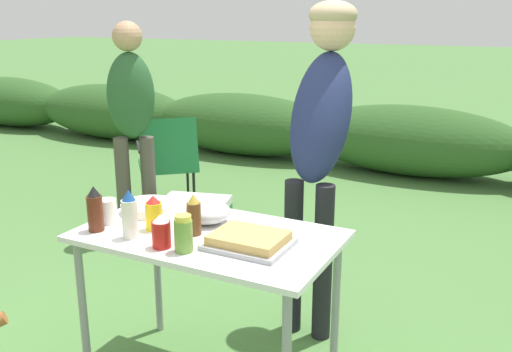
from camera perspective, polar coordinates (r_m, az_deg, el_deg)
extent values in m
ellipsoid|color=#2D5623|center=(9.43, -23.46, 6.86)|extent=(2.40, 0.90, 0.73)
ellipsoid|color=#2D5623|center=(8.00, -14.15, 6.28)|extent=(2.40, 0.90, 0.73)
ellipsoid|color=#2D5623|center=(6.87, -1.37, 5.23)|extent=(2.40, 0.90, 0.73)
ellipsoid|color=#2D5623|center=(6.19, 15.18, 3.48)|extent=(2.40, 0.90, 0.73)
cube|color=white|center=(2.45, -4.78, -5.99)|extent=(1.10, 0.64, 0.02)
cylinder|color=gray|center=(2.70, -16.86, -13.20)|extent=(0.04, 0.04, 0.71)
cylinder|color=gray|center=(3.06, -9.85, -9.10)|extent=(0.04, 0.04, 0.71)
cylinder|color=gray|center=(2.64, 7.95, -13.26)|extent=(0.04, 0.04, 0.71)
cube|color=#9E9EA3|center=(2.30, -0.71, -6.84)|extent=(0.32, 0.26, 0.02)
cube|color=tan|center=(2.29, -0.72, -6.20)|extent=(0.29, 0.22, 0.04)
cylinder|color=white|center=(2.74, -10.74, -3.10)|extent=(0.25, 0.25, 0.04)
ellipsoid|color=silver|center=(2.56, -4.85, -3.60)|extent=(0.21, 0.21, 0.10)
cylinder|color=white|center=(2.62, -14.61, -3.43)|extent=(0.08, 0.08, 0.11)
cylinder|color=yellow|center=(2.50, -10.18, -3.98)|extent=(0.07, 0.07, 0.12)
cone|color=red|center=(2.48, -10.26, -2.30)|extent=(0.06, 0.06, 0.03)
cylinder|color=#562314|center=(2.54, -15.77, -3.61)|extent=(0.07, 0.07, 0.16)
cone|color=black|center=(2.51, -15.94, -1.46)|extent=(0.06, 0.06, 0.04)
cylinder|color=brown|center=(2.42, -6.22, -4.28)|extent=(0.06, 0.06, 0.14)
cone|color=gold|center=(2.39, -6.29, -2.26)|extent=(0.05, 0.05, 0.04)
cylinder|color=olive|center=(2.25, -7.26, -5.98)|extent=(0.07, 0.07, 0.13)
cylinder|color=#D1CC47|center=(2.23, -7.33, -4.18)|extent=(0.07, 0.07, 0.02)
cylinder|color=silver|center=(2.42, -12.50, -4.22)|extent=(0.07, 0.07, 0.16)
cone|color=#194793|center=(2.39, -12.65, -1.87)|extent=(0.06, 0.06, 0.05)
cylinder|color=red|center=(2.31, -9.45, -5.78)|extent=(0.08, 0.08, 0.11)
cone|color=white|center=(2.29, -9.53, -4.17)|extent=(0.06, 0.06, 0.03)
cylinder|color=black|center=(3.01, 3.71, -8.12)|extent=(0.10, 0.10, 0.83)
cylinder|color=black|center=(2.95, 6.71, -8.68)|extent=(0.10, 0.10, 0.83)
ellipsoid|color=navy|center=(2.88, 6.51, 5.92)|extent=(0.30, 0.45, 0.71)
sphere|color=#DBAD89|center=(2.95, 7.67, 14.49)|extent=(0.23, 0.23, 0.23)
ellipsoid|color=tan|center=(2.95, 7.71, 15.72)|extent=(0.24, 0.24, 0.14)
cylinder|color=#4C473D|center=(4.39, -13.09, -1.16)|extent=(0.11, 0.11, 0.76)
cylinder|color=#4C473D|center=(4.38, -10.65, -1.05)|extent=(0.11, 0.11, 0.76)
ellipsoid|color=#28562D|center=(4.23, -12.41, 7.87)|extent=(0.42, 0.40, 0.62)
sphere|color=tan|center=(4.20, -12.75, 13.48)|extent=(0.21, 0.21, 0.21)
cube|color=#19602D|center=(4.95, -8.90, 1.07)|extent=(0.65, 0.65, 0.03)
cube|color=#19602D|center=(4.63, -8.68, 2.95)|extent=(0.45, 0.43, 0.44)
cylinder|color=black|center=(4.80, -10.94, -1.93)|extent=(0.02, 0.02, 0.38)
cylinder|color=black|center=(4.84, -6.21, -1.60)|extent=(0.02, 0.02, 0.38)
cylinder|color=black|center=(5.19, -11.23, -0.61)|extent=(0.02, 0.02, 0.38)
cylinder|color=black|center=(5.22, -6.84, -0.31)|extent=(0.02, 0.02, 0.38)
cylinder|color=black|center=(4.90, -11.67, 2.87)|extent=(0.29, 0.33, 0.02)
cylinder|color=black|center=(4.94, -6.33, 3.21)|extent=(0.29, 0.33, 0.02)
cube|color=#286B3D|center=(4.24, -6.05, -4.90)|extent=(0.54, 0.43, 0.28)
cube|color=silver|center=(4.18, -6.12, -2.72)|extent=(0.54, 0.43, 0.06)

